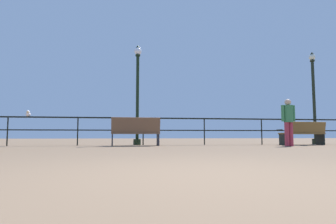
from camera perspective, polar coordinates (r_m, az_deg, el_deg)
name	(u,v)px	position (r m, az deg, el deg)	size (l,w,h in m)	color
ground_plane	(196,176)	(2.60, 5.70, -12.87)	(60.00, 60.00, 0.00)	brown
pier_railing	(143,124)	(10.40, -5.10, -2.55)	(18.82, 0.05, 1.03)	black
bench_near_left	(136,131)	(9.72, -6.62, -3.79)	(1.69, 0.68, 0.98)	brown
bench_near_right	(303,132)	(11.80, 25.95, -3.71)	(1.78, 0.77, 0.87)	brown
lamppost_center	(138,92)	(10.85, -6.26, 4.17)	(0.29, 0.29, 3.89)	black
lamppost_right	(314,97)	(13.41, 27.69, 2.69)	(0.29, 0.29, 3.96)	black
person_by_bench	(288,119)	(10.27, 23.42, -1.34)	(0.51, 0.31, 1.59)	#A52E40
seagull_on_rail	(28,114)	(10.93, -26.73, -0.31)	(0.23, 0.43, 0.21)	white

